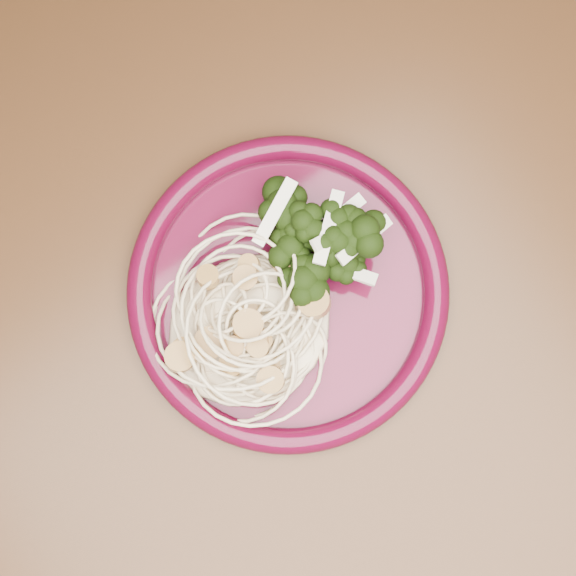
{
  "coord_description": "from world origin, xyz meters",
  "views": [
    {
      "loc": [
        0.04,
        -0.08,
        1.36
      ],
      "look_at": [
        0.1,
        0.0,
        0.77
      ],
      "focal_mm": 50.0,
      "sensor_mm": 36.0,
      "label": 1
    }
  ],
  "objects": [
    {
      "name": "scallop_cluster",
      "position": [
        0.06,
        -0.01,
        0.8
      ],
      "size": [
        0.14,
        0.14,
        0.04
      ],
      "primitive_type": null,
      "rotation": [
        0.0,
        0.0,
        0.2
      ],
      "color": "#AF803D",
      "rests_on": "spaghetti_pile"
    },
    {
      "name": "broccoli_pile",
      "position": [
        0.15,
        0.01,
        0.78
      ],
      "size": [
        0.1,
        0.14,
        0.05
      ],
      "primitive_type": "ellipsoid",
      "rotation": [
        0.0,
        0.0,
        0.2
      ],
      "color": "black",
      "rests_on": "dinner_plate"
    },
    {
      "name": "onion_garnish",
      "position": [
        0.15,
        0.01,
        0.81
      ],
      "size": [
        0.07,
        0.09,
        0.05
      ],
      "primitive_type": null,
      "rotation": [
        0.0,
        0.0,
        0.2
      ],
      "color": "beige",
      "rests_on": "broccoli_pile"
    },
    {
      "name": "spaghetti_pile",
      "position": [
        0.06,
        -0.01,
        0.77
      ],
      "size": [
        0.15,
        0.13,
        0.03
      ],
      "primitive_type": "ellipsoid",
      "rotation": [
        0.0,
        0.0,
        0.2
      ],
      "color": "beige",
      "rests_on": "dinner_plate"
    },
    {
      "name": "dinner_plate",
      "position": [
        0.1,
        0.0,
        0.76
      ],
      "size": [
        0.29,
        0.29,
        0.02
      ],
      "rotation": [
        0.0,
        0.0,
        0.2
      ],
      "color": "#4A0B22",
      "rests_on": "dining_table"
    },
    {
      "name": "dining_table",
      "position": [
        0.0,
        0.0,
        0.65
      ],
      "size": [
        1.2,
        0.8,
        0.75
      ],
      "color": "#472814",
      "rests_on": "ground"
    }
  ]
}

